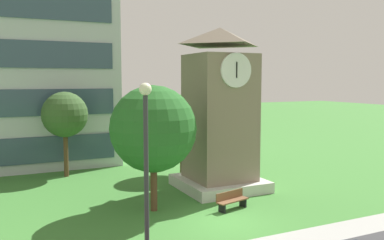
{
  "coord_description": "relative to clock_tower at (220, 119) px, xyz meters",
  "views": [
    {
      "loc": [
        -8.86,
        -15.47,
        6.31
      ],
      "look_at": [
        1.29,
        5.95,
        3.98
      ],
      "focal_mm": 38.22,
      "sensor_mm": 36.0,
      "label": 1
    }
  ],
  "objects": [
    {
      "name": "tree_by_building",
      "position": [
        -0.58,
        3.91,
        -0.5
      ],
      "size": [
        3.52,
        3.52,
        5.37
      ],
      "color": "#513823",
      "rests_on": "ground"
    },
    {
      "name": "tree_streetside",
      "position": [
        -7.63,
        6.88,
        -0.03
      ],
      "size": [
        2.95,
        2.95,
        5.56
      ],
      "color": "#513823",
      "rests_on": "ground"
    },
    {
      "name": "street_lamp",
      "position": [
        -7.71,
        -9.48,
        -0.26
      ],
      "size": [
        0.36,
        0.36,
        6.23
      ],
      "color": "#333338",
      "rests_on": "ground"
    },
    {
      "name": "clock_tower",
      "position": [
        0.0,
        0.0,
        0.0
      ],
      "size": [
        4.54,
        4.54,
        9.25
      ],
      "color": "gray",
      "rests_on": "ground"
    },
    {
      "name": "tree_near_tower",
      "position": [
        -4.85,
        -2.21,
        -0.11
      ],
      "size": [
        4.15,
        4.15,
        6.07
      ],
      "color": "#513823",
      "rests_on": "ground"
    },
    {
      "name": "park_bench",
      "position": [
        -1.35,
        -3.67,
        -3.63
      ],
      "size": [
        1.86,
        0.91,
        0.88
      ],
      "color": "brown",
      "rests_on": "ground"
    },
    {
      "name": "ground_plane",
      "position": [
        -2.58,
        -4.95,
        -4.09
      ],
      "size": [
        160.0,
        160.0,
        0.0
      ],
      "primitive_type": "plane",
      "color": "#3D7A33"
    }
  ]
}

